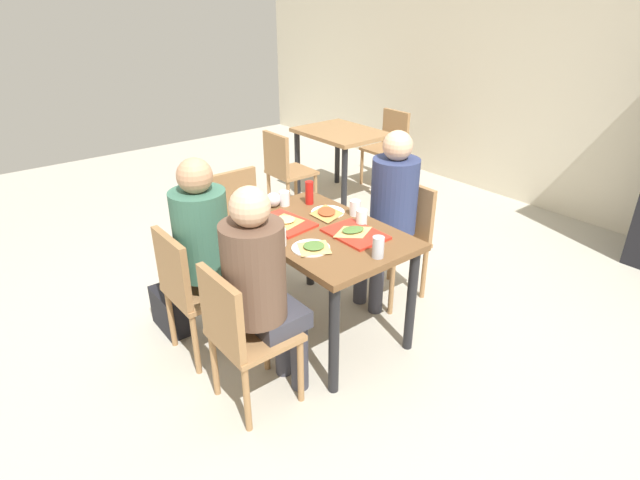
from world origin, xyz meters
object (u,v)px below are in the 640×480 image
plastic_cup_b (280,238)px  soda_can (378,247)px  chair_near_right (240,331)px  handbag (171,310)px  foil_bundle (273,200)px  background_chair_far (389,142)px  person_far_side (390,206)px  paper_plate_center (328,212)px  pizza_slice_a (285,220)px  plastic_cup_c (284,198)px  chair_far_side (402,233)px  condiment_bottle (309,193)px  person_in_red (208,242)px  main_table (320,245)px  background_table (341,143)px  chair_left_end (242,218)px  pizza_slice_d (314,247)px  chair_near_left (191,286)px  person_in_brown_jacket (261,281)px  pizza_slice_c (327,212)px  plastic_cup_d (362,218)px  tray_red_near (284,223)px  paper_plate_near_edge (311,248)px  plastic_cup_a (355,208)px  background_chair_near (285,168)px  tray_red_far (355,234)px  pizza_slice_b (353,231)px

plastic_cup_b → soda_can: 0.56m
chair_near_right → handbag: bearing=-179.0°
foil_bundle → background_chair_far: same height
person_far_side → paper_plate_center: 0.45m
pizza_slice_a → background_chair_far: bearing=121.4°
plastic_cup_c → handbag: size_ratio=0.31×
chair_far_side → condiment_bottle: (-0.37, -0.55, 0.33)m
person_in_red → pizza_slice_a: size_ratio=4.98×
main_table → background_table: same height
main_table → chair_near_right: size_ratio=1.34×
person_in_red → paper_plate_center: 0.83m
plastic_cup_c → paper_plate_center: bearing=27.7°
chair_left_end → background_chair_far: same height
pizza_slice_d → plastic_cup_c: (-0.64, 0.25, 0.03)m
chair_near_left → condiment_bottle: condiment_bottle is taller
person_in_brown_jacket → foil_bundle: bearing=142.1°
pizza_slice_d → pizza_slice_c: bearing=132.1°
plastic_cup_c → plastic_cup_d: (0.57, 0.19, 0.00)m
chair_far_side → tray_red_near: chair_far_side is taller
person_in_brown_jacket → plastic_cup_d: 0.88m
paper_plate_center → handbag: 1.24m
person_in_red → pizza_slice_c: (0.14, 0.79, 0.02)m
paper_plate_near_edge → background_table: paper_plate_near_edge is taller
condiment_bottle → person_far_side: bearing=48.1°
chair_left_end → pizza_slice_c: size_ratio=3.04×
tray_red_near → paper_plate_center: size_ratio=1.64×
pizza_slice_d → background_chair_far: (-1.94, 2.63, -0.27)m
tray_red_near → main_table: bearing=33.2°
condiment_bottle → plastic_cup_a: bearing=18.1°
person_in_brown_jacket → handbag: person_in_brown_jacket is taller
background_table → soda_can: bearing=-37.0°
chair_far_side → pizza_slice_d: (0.19, -0.95, 0.27)m
plastic_cup_a → foil_bundle: (-0.45, -0.33, 0.00)m
chair_left_end → person_far_side: bearing=32.9°
chair_far_side → chair_left_end: 1.21m
foil_bundle → person_in_brown_jacket: bearing=-37.9°
person_in_red → pizza_slice_a: bearing=80.0°
handbag → background_chair_near: (-1.12, 1.74, 0.35)m
plastic_cup_a → soda_can: (0.51, -0.30, 0.01)m
chair_near_right → plastic_cup_c: same height
chair_left_end → paper_plate_center: (0.78, 0.20, 0.26)m
tray_red_far → pizza_slice_d: (-0.01, -0.31, 0.01)m
person_in_red → handbag: person_in_red is taller
chair_left_end → person_in_red: (0.67, -0.62, 0.25)m
person_far_side → pizza_slice_d: bearing=-76.9°
person_in_brown_jacket → pizza_slice_a: 0.69m
chair_near_left → chair_near_right: (0.57, 0.00, 0.00)m
pizza_slice_d → background_table: 2.72m
person_in_brown_jacket → pizza_slice_b: person_in_brown_jacket is taller
plastic_cup_b → background_chair_far: same height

